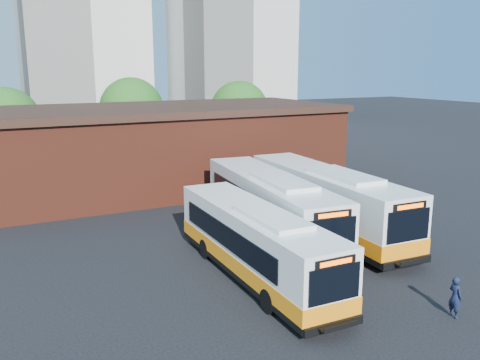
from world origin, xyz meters
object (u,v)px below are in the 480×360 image
bus_east (326,203)px  bus_mideast (270,209)px  bus_midwest (256,245)px  transit_worker (455,297)px

bus_east → bus_mideast: bearing=174.6°
bus_midwest → bus_east: size_ratio=0.88×
transit_worker → bus_east: bearing=-5.8°
bus_midwest → bus_east: bus_east is taller
bus_east → transit_worker: 10.88m
bus_midwest → bus_mideast: size_ratio=0.89×
bus_midwest → transit_worker: size_ratio=7.56×
bus_east → transit_worker: (-1.87, -10.68, -0.90)m
bus_midwest → bus_east: 7.85m
bus_mideast → transit_worker: (1.56, -11.18, -0.87)m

